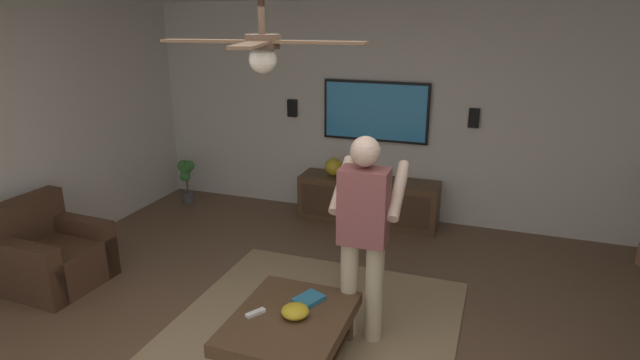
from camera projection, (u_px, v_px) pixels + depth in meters
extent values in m
cube|color=silver|center=(399.00, 114.00, 6.24)|extent=(0.10, 6.61, 2.61)
cube|color=#9E8460|center=(301.00, 347.00, 3.99)|extent=(2.88, 2.27, 0.01)
cube|color=#472D1E|center=(55.00, 265.00, 4.88)|extent=(0.83, 0.83, 0.40)
cube|color=#472D1E|center=(23.00, 220.00, 4.87)|extent=(0.81, 0.21, 0.42)
cube|color=#472D1E|center=(24.00, 272.00, 4.57)|extent=(0.19, 0.81, 0.56)
cube|color=#472D1E|center=(81.00, 244.00, 5.14)|extent=(0.19, 0.81, 0.56)
cube|color=#513823|center=(290.00, 322.00, 3.71)|extent=(1.00, 0.80, 0.10)
cylinder|color=#513823|center=(349.00, 324.00, 4.04)|extent=(0.07, 0.07, 0.30)
cylinder|color=#513823|center=(274.00, 309.00, 4.25)|extent=(0.07, 0.07, 0.30)
cube|color=#452F1E|center=(291.00, 352.00, 3.78)|extent=(0.88, 0.68, 0.03)
cube|color=#513823|center=(368.00, 200.00, 6.35)|extent=(0.44, 1.70, 0.55)
cube|color=#412C1C|center=(363.00, 206.00, 6.14)|extent=(0.01, 1.56, 0.39)
cube|color=black|center=(376.00, 111.00, 6.23)|extent=(0.05, 1.29, 0.73)
cube|color=#328FD3|center=(375.00, 112.00, 6.21)|extent=(0.01, 1.23, 0.67)
cylinder|color=#C6B793|center=(374.00, 293.00, 3.98)|extent=(0.14, 0.14, 0.82)
cylinder|color=#C6B793|center=(349.00, 289.00, 4.04)|extent=(0.14, 0.14, 0.82)
cube|color=#8C4C4C|center=(364.00, 207.00, 3.80)|extent=(0.23, 0.36, 0.58)
sphere|color=beige|center=(365.00, 151.00, 3.67)|extent=(0.22, 0.22, 0.22)
cylinder|color=beige|center=(399.00, 191.00, 3.86)|extent=(0.48, 0.10, 0.37)
cylinder|color=beige|center=(342.00, 185.00, 4.00)|extent=(0.48, 0.10, 0.37)
cube|color=white|center=(375.00, 192.00, 4.14)|extent=(0.04, 0.05, 0.16)
cylinder|color=#4C4C51|center=(188.00, 197.00, 7.06)|extent=(0.16, 0.16, 0.14)
cylinder|color=brown|center=(187.00, 185.00, 7.00)|extent=(0.02, 0.02, 0.23)
sphere|color=#3D7F38|center=(189.00, 165.00, 6.87)|extent=(0.14, 0.14, 0.14)
sphere|color=#3D7F38|center=(185.00, 176.00, 6.91)|extent=(0.14, 0.14, 0.14)
sphere|color=#3D7F38|center=(186.00, 169.00, 6.88)|extent=(0.12, 0.12, 0.12)
sphere|color=#3D7F38|center=(186.00, 168.00, 7.01)|extent=(0.17, 0.17, 0.17)
sphere|color=#3D7F38|center=(184.00, 166.00, 6.94)|extent=(0.16, 0.16, 0.16)
ellipsoid|color=gold|center=(295.00, 311.00, 3.67)|extent=(0.20, 0.20, 0.09)
cube|color=white|center=(256.00, 313.00, 3.71)|extent=(0.15, 0.12, 0.02)
cube|color=teal|center=(309.00, 299.00, 3.88)|extent=(0.27, 0.23, 0.04)
sphere|color=gold|center=(334.00, 167.00, 6.37)|extent=(0.22, 0.22, 0.22)
cube|color=black|center=(474.00, 118.00, 5.88)|extent=(0.06, 0.12, 0.22)
cube|color=black|center=(292.00, 108.00, 6.60)|extent=(0.06, 0.12, 0.22)
cylinder|color=#4C3828|center=(261.00, 15.00, 2.87)|extent=(0.04, 0.04, 0.28)
cylinder|color=#4C3828|center=(262.00, 41.00, 2.91)|extent=(0.20, 0.20, 0.08)
sphere|color=silver|center=(263.00, 60.00, 2.94)|extent=(0.16, 0.16, 0.16)
cube|color=brown|center=(268.00, 39.00, 3.22)|extent=(0.57, 0.30, 0.02)
cube|color=brown|center=(209.00, 41.00, 2.98)|extent=(0.19, 0.57, 0.02)
cube|color=brown|center=(251.00, 45.00, 2.61)|extent=(0.57, 0.27, 0.02)
cube|color=brown|center=(317.00, 42.00, 2.83)|extent=(0.16, 0.57, 0.02)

